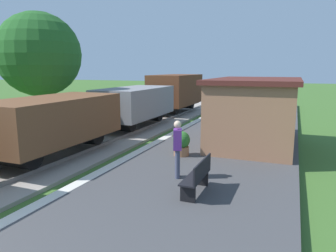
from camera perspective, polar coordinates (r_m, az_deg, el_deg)
freight_train at (r=15.68m, az=-10.41°, el=2.97°), size 2.50×26.00×2.72m
station_hut at (r=13.94m, az=15.42°, el=2.59°), size 3.50×5.80×2.78m
bench_near_hut at (r=8.25m, az=5.42°, el=-8.96°), size 0.42×1.50×0.91m
person_waiting at (r=9.26m, az=1.73°, el=-3.78°), size 0.35×0.44×1.71m
potted_planter at (r=11.72m, az=2.44°, el=-3.09°), size 0.64×0.64×0.92m
tree_trackside_far at (r=17.71m, az=-22.22°, el=11.81°), size 4.23×4.23×6.26m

